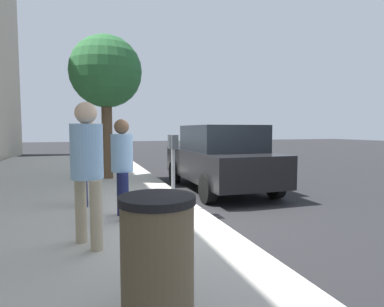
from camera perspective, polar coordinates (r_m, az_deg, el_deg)
ground_plane at (r=6.23m, az=1.71°, el=-11.08°), size 80.00×80.00×0.00m
sidewalk_slab at (r=5.93m, az=-27.29°, el=-11.62°), size 28.00×6.00×0.15m
parking_meter at (r=5.90m, az=-3.44°, el=-0.44°), size 0.36×0.12×1.41m
pedestrian_at_meter at (r=5.46m, az=-12.50°, el=-1.33°), size 0.52×0.37×1.68m
pedestrian_bystander at (r=4.24m, az=-18.42°, el=-1.27°), size 0.51×0.40×1.86m
parking_officer at (r=6.60m, az=-18.26°, el=0.09°), size 0.48×0.39×1.77m
parked_sedan_near at (r=8.64m, az=5.00°, el=-0.74°), size 4.41×1.99×1.77m
street_tree at (r=10.25m, az=-15.27°, el=13.81°), size 2.18×2.18×4.36m
trash_bin at (r=2.56m, az=-6.25°, el=-18.66°), size 0.59×0.59×1.01m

